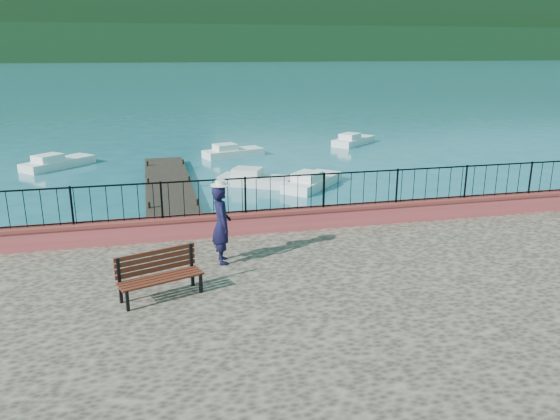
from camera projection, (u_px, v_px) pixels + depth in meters
name	position (u px, v px, depth m)	size (l,w,h in m)	color
ground	(291.00, 337.00, 11.86)	(2000.00, 2000.00, 0.00)	#19596B
parapet	(257.00, 222.00, 14.88)	(28.00, 0.46, 0.58)	#BD4444
railing	(256.00, 195.00, 14.67)	(27.00, 0.05, 0.95)	black
dock	(171.00, 197.00, 22.55)	(2.00, 16.00, 0.30)	#2D231C
far_forest	(148.00, 44.00, 289.01)	(900.00, 60.00, 18.00)	black
foothills	(145.00, 23.00, 341.27)	(900.00, 120.00, 44.00)	black
companion_hill	(357.00, 55.00, 583.58)	(448.00, 384.00, 180.00)	#142D23
park_bench	(161.00, 284.00, 10.96)	(1.77, 1.07, 0.94)	black
person	(222.00, 224.00, 12.59)	(0.68, 0.44, 1.86)	black
hat	(220.00, 183.00, 12.31)	(0.44, 0.44, 0.12)	white
boat_1	(258.00, 177.00, 25.01)	(3.60, 1.30, 0.80)	silver
boat_2	(313.00, 178.00, 24.75)	(3.71, 1.30, 0.80)	white
boat_3	(58.00, 160.00, 28.86)	(3.85, 1.30, 0.80)	silver
boat_4	(233.00, 150.00, 31.79)	(3.46, 1.30, 0.80)	silver
boat_5	(354.00, 138.00, 35.92)	(3.61, 1.30, 0.80)	silver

